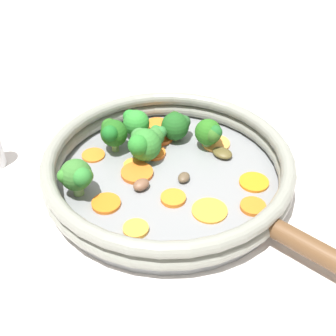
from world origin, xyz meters
The scene contains 28 objects.
ground_plane centered at (0.00, 0.00, 0.00)m, with size 4.00×4.00×0.00m, color white.
skillet centered at (0.00, 0.00, 0.01)m, with size 0.32×0.32×0.01m, color gray.
skillet_rim_wall centered at (0.00, 0.00, 0.03)m, with size 0.34×0.34×0.04m.
skillet_rivet_left centered at (-0.14, -0.07, 0.02)m, with size 0.01×0.01×0.01m, color gray.
skillet_rivet_right centered at (-0.09, -0.13, 0.02)m, with size 0.01×0.01×0.01m, color gray.
carrot_slice_0 centered at (-0.05, 0.00, 0.02)m, with size 0.03×0.03×0.01m, color orange.
carrot_slice_1 centered at (0.12, 0.00, 0.02)m, with size 0.04×0.04×0.01m, color orange.
carrot_slice_2 centered at (-0.08, -0.04, 0.02)m, with size 0.05×0.05×0.00m, color orange.
carrot_slice_3 centered at (0.01, 0.04, 0.02)m, with size 0.05×0.05×0.01m, color orange.
carrot_slice_4 centered at (0.06, 0.10, 0.02)m, with size 0.03×0.03×0.00m, color orange.
carrot_slice_5 centered at (0.06, -0.08, 0.02)m, with size 0.04×0.04×0.00m, color #EC9540.
carrot_slice_6 centered at (0.03, 0.04, 0.02)m, with size 0.03×0.03×0.01m, color orange.
carrot_slice_7 centered at (-0.08, -0.10, 0.02)m, with size 0.03×0.03×0.01m, color orange.
carrot_slice_8 centered at (-0.05, 0.09, 0.02)m, with size 0.04×0.04×0.00m, color orange.
carrot_slice_9 centered at (0.05, 0.01, 0.02)m, with size 0.03×0.03×0.01m, color orange.
carrot_slice_10 centered at (-0.03, -0.11, 0.02)m, with size 0.04×0.04×0.00m, color orange.
carrot_slice_11 centered at (-0.10, 0.05, 0.02)m, with size 0.03×0.03×0.01m, color gold.
carrot_slice_12 centered at (0.09, 0.00, 0.02)m, with size 0.04×0.04×0.01m, color #DD5D20.
broccoli_floret_0 centered at (-0.02, 0.12, 0.05)m, with size 0.05×0.05×0.05m.
broccoli_floret_1 centered at (0.04, 0.03, 0.04)m, with size 0.06×0.05×0.05m.
broccoli_floret_2 centered at (0.10, 0.04, 0.04)m, with size 0.04×0.04×0.05m.
broccoli_floret_3 centered at (0.07, 0.07, 0.05)m, with size 0.05×0.04×0.05m.
broccoli_floret_4 centered at (0.09, -0.02, 0.04)m, with size 0.05×0.05×0.04m.
broccoli_floret_5 centered at (0.07, 0.01, 0.04)m, with size 0.03×0.04×0.03m.
broccoli_floret_6 centered at (0.06, -0.07, 0.04)m, with size 0.04×0.04×0.05m.
mushroom_piece_0 centered at (-0.01, -0.02, 0.02)m, with size 0.02×0.02×0.01m, color brown.
mushroom_piece_1 centered at (-0.02, 0.04, 0.02)m, with size 0.02×0.02×0.01m, color brown.
mushroom_piece_2 centered at (0.04, -0.09, 0.02)m, with size 0.03×0.02×0.01m, color brown.
Camera 1 is at (-0.49, 0.07, 0.43)m, focal length 50.00 mm.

